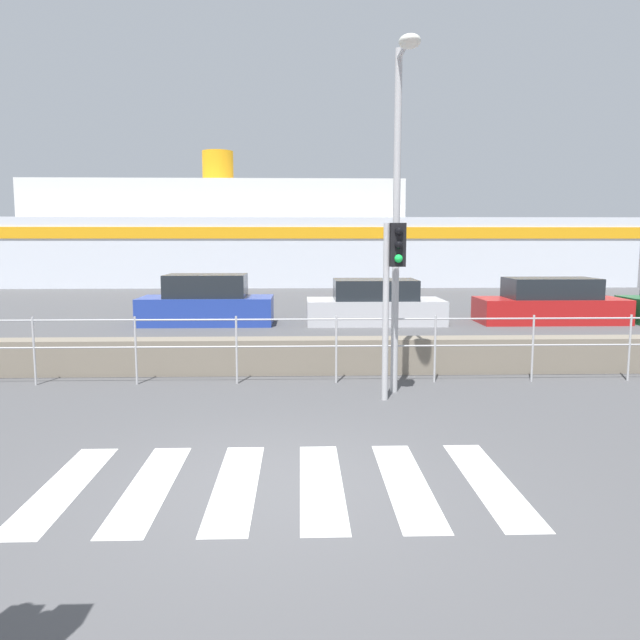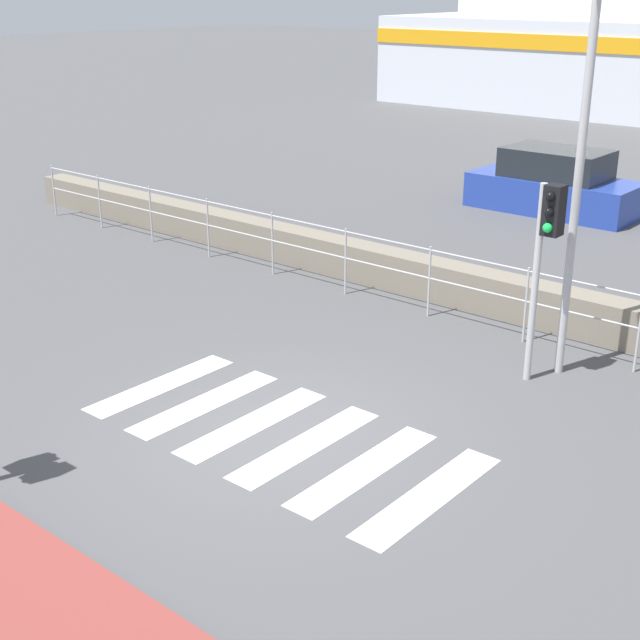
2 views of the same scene
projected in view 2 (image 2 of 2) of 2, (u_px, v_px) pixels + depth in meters
ground_plane at (278, 433)px, 11.20m from camera, size 160.00×160.00×0.00m
crosswalk at (279, 433)px, 11.19m from camera, size 4.95×2.40×0.01m
seawall at (501, 295)px, 15.09m from camera, size 25.89×0.55×0.68m
harbor_fence at (476, 282)px, 14.30m from camera, size 23.34×0.04×1.23m
traffic_light_far at (546, 240)px, 11.92m from camera, size 0.34×0.32×2.84m
streetlamp at (575, 129)px, 11.54m from camera, size 0.32×1.27×5.61m
parked_car_blue at (554, 185)px, 21.75m from camera, size 4.04×1.77×1.54m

